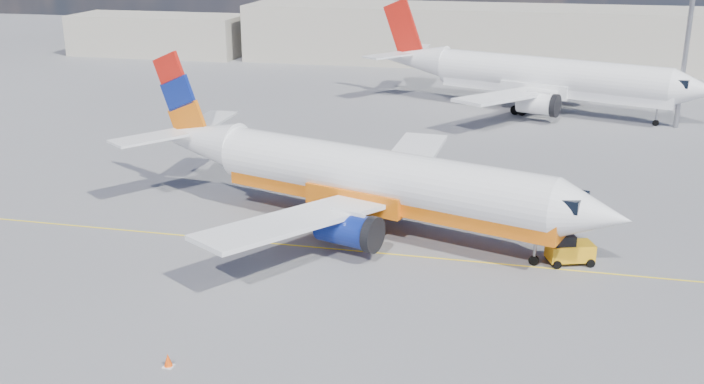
% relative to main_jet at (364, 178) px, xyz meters
% --- Properties ---
extents(ground, '(240.00, 240.00, 0.00)m').
position_rel_main_jet_xyz_m(ground, '(-1.29, -6.77, -3.46)').
color(ground, slate).
rests_on(ground, ground).
extents(taxi_line, '(70.00, 0.15, 0.01)m').
position_rel_main_jet_xyz_m(taxi_line, '(-1.29, -3.77, -3.45)').
color(taxi_line, yellow).
rests_on(taxi_line, ground).
extents(terminal_main, '(70.00, 14.00, 8.00)m').
position_rel_main_jet_xyz_m(terminal_main, '(3.71, 68.23, 0.54)').
color(terminal_main, '#AAA393').
rests_on(terminal_main, ground).
extents(terminal_annex, '(26.00, 10.00, 6.00)m').
position_rel_main_jet_xyz_m(terminal_annex, '(-46.29, 65.23, -0.46)').
color(terminal_annex, '#AAA393').
rests_on(terminal_annex, ground).
extents(main_jet, '(34.22, 26.01, 10.38)m').
position_rel_main_jet_xyz_m(main_jet, '(0.00, 0.00, 0.00)').
color(main_jet, white).
rests_on(main_jet, ground).
extents(second_jet, '(36.44, 27.64, 11.08)m').
position_rel_main_jet_xyz_m(second_jet, '(10.72, 37.62, 0.23)').
color(second_jet, white).
rests_on(second_jet, ground).
extents(gse_tug, '(2.91, 2.33, 1.84)m').
position_rel_main_jet_xyz_m(gse_tug, '(12.71, -2.78, -2.59)').
color(gse_tug, black).
rests_on(gse_tug, ground).
extents(traffic_cone, '(0.45, 0.45, 0.63)m').
position_rel_main_jet_xyz_m(traffic_cone, '(-4.92, -18.47, -3.15)').
color(traffic_cone, white).
rests_on(traffic_cone, ground).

